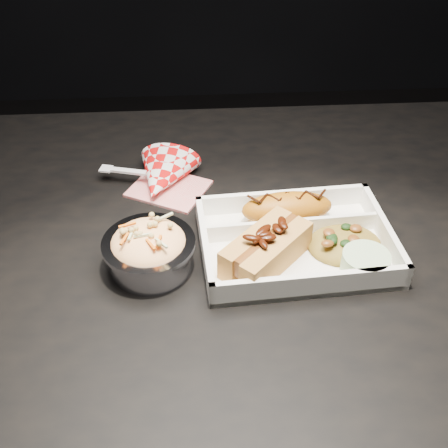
{
  "coord_description": "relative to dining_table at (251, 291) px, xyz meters",
  "views": [
    {
      "loc": [
        -0.08,
        -0.58,
        1.25
      ],
      "look_at": [
        -0.04,
        -0.03,
        0.81
      ],
      "focal_mm": 45.0,
      "sensor_mm": 36.0,
      "label": 1
    }
  ],
  "objects": [
    {
      "name": "dining_table",
      "position": [
        0.0,
        0.0,
        0.0
      ],
      "size": [
        1.2,
        0.8,
        0.75
      ],
      "color": "black",
      "rests_on": "ground"
    },
    {
      "name": "food_tray",
      "position": [
        0.05,
        -0.02,
        0.1
      ],
      "size": [
        0.26,
        0.2,
        0.04
      ],
      "rotation": [
        0.0,
        0.0,
        0.06
      ],
      "color": "white",
      "rests_on": "dining_table"
    },
    {
      "name": "fried_pastry",
      "position": [
        0.05,
        0.04,
        0.12
      ],
      "size": [
        0.13,
        0.06,
        0.04
      ],
      "primitive_type": "ellipsoid",
      "rotation": [
        0.0,
        0.0,
        0.06
      ],
      "color": "#AE6311",
      "rests_on": "food_tray"
    },
    {
      "name": "hotdog",
      "position": [
        0.01,
        -0.04,
        0.12
      ],
      "size": [
        0.13,
        0.13,
        0.06
      ],
      "rotation": [
        0.0,
        0.0,
        0.81
      ],
      "color": "#C68C43",
      "rests_on": "food_tray"
    },
    {
      "name": "fried_rice_mound",
      "position": [
        0.12,
        -0.02,
        0.11
      ],
      "size": [
        0.1,
        0.09,
        0.03
      ],
      "primitive_type": "ellipsoid",
      "rotation": [
        0.0,
        0.0,
        0.06
      ],
      "color": "olive",
      "rests_on": "food_tray"
    },
    {
      "name": "cupcake_liner",
      "position": [
        0.13,
        -0.07,
        0.11
      ],
      "size": [
        0.06,
        0.06,
        0.03
      ],
      "primitive_type": "cylinder",
      "color": "#AFCF9C",
      "rests_on": "food_tray"
    },
    {
      "name": "foil_coleslaw_cup",
      "position": [
        -0.14,
        -0.04,
        0.12
      ],
      "size": [
        0.12,
        0.12,
        0.07
      ],
      "color": "silver",
      "rests_on": "dining_table"
    },
    {
      "name": "napkin_fork",
      "position": [
        -0.13,
        0.15,
        0.11
      ],
      "size": [
        0.18,
        0.14,
        0.1
      ],
      "rotation": [
        0.0,
        0.0,
        -0.26
      ],
      "color": "red",
      "rests_on": "dining_table"
    }
  ]
}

